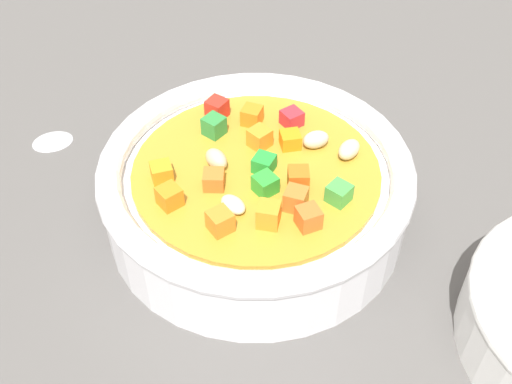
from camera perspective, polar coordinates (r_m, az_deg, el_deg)
The scene contains 3 objects.
ground_plane at distance 45.58cm, azimuth -0.00°, elevation -3.26°, with size 140.00×140.00×2.00cm, color #565451.
soup_bowl_main at distance 42.65cm, azimuth 0.01°, elevation 0.42°, with size 21.18×21.18×6.28cm.
spoon at distance 53.82cm, azimuth -10.11°, elevation 6.69°, with size 21.65×11.84×0.71cm.
Camera 1 is at (-3.04, 30.55, 32.69)cm, focal length 43.70 mm.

